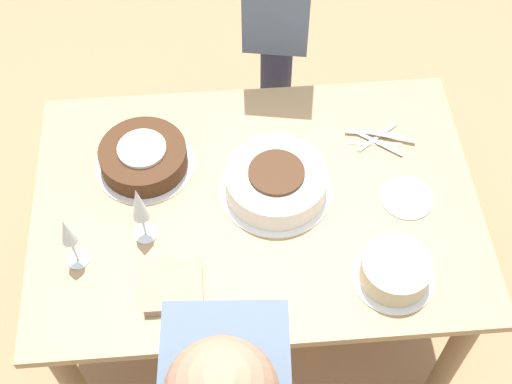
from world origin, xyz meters
The scene contains 10 objects.
ground_plane centered at (0.00, 0.00, 0.00)m, with size 12.00×12.00×0.00m, color #A87F56.
dining_table centered at (0.00, 0.00, 0.65)m, with size 1.33×0.92×0.77m.
cake_center_white centered at (-0.06, -0.04, 0.82)m, with size 0.34×0.34×0.10m.
cake_front_chocolate centered at (0.33, -0.17, 0.81)m, with size 0.31×0.31×0.09m.
cake_back_decorated centered at (-0.36, 0.29, 0.82)m, with size 0.23×0.23×0.08m.
wine_glass_near centered at (0.52, 0.16, 0.91)m, with size 0.07×0.07×0.20m.
wine_glass_far centered at (0.33, 0.09, 0.92)m, with size 0.07×0.07×0.22m.
dessert_plate_left centered at (-0.45, 0.03, 0.78)m, with size 0.16×0.16×0.01m.
fork_pile centered at (-0.41, -0.21, 0.78)m, with size 0.22×0.14×0.01m.
napkin_stack centered at (0.25, 0.28, 0.79)m, with size 0.16×0.15×0.03m.
Camera 1 is at (0.10, 1.20, 2.53)m, focal length 50.00 mm.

